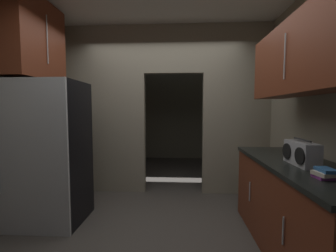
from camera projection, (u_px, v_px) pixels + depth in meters
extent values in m
plane|color=#47423D|center=(155.00, 237.00, 2.43)|extent=(20.00, 20.00, 0.00)
cube|color=gray|center=(104.00, 110.00, 3.77)|extent=(1.41, 0.12, 2.78)
cube|color=gray|center=(236.00, 110.00, 3.64)|extent=(1.09, 0.12, 2.78)
cube|color=gray|center=(174.00, 49.00, 3.63)|extent=(0.97, 0.12, 0.78)
cube|color=gray|center=(171.00, 111.00, 6.45)|extent=(3.47, 0.10, 2.78)
cube|color=gray|center=(97.00, 110.00, 5.18)|extent=(0.10, 2.76, 2.78)
cube|color=gray|center=(243.00, 110.00, 4.99)|extent=(0.10, 2.76, 2.78)
cube|color=black|center=(50.00, 152.00, 2.75)|extent=(0.83, 0.65, 1.74)
cube|color=#B7BABC|center=(31.00, 158.00, 2.41)|extent=(0.83, 0.03, 1.74)
cube|color=maroon|center=(299.00, 213.00, 2.08)|extent=(0.64, 1.86, 0.86)
cube|color=black|center=(301.00, 166.00, 2.05)|extent=(0.68, 1.86, 0.04)
cylinder|color=#B7BABC|center=(283.00, 231.00, 1.69)|extent=(0.01, 0.01, 0.22)
cylinder|color=#B7BABC|center=(250.00, 192.00, 2.51)|extent=(0.01, 0.01, 0.22)
cube|color=maroon|center=(306.00, 56.00, 1.98)|extent=(0.34, 1.68, 0.68)
cylinder|color=#B7BABC|center=(285.00, 56.00, 1.99)|extent=(0.01, 0.01, 0.41)
cube|color=maroon|center=(33.00, 40.00, 2.75)|extent=(0.34, 0.91, 0.99)
cylinder|color=#B7BABC|center=(47.00, 40.00, 2.74)|extent=(0.01, 0.01, 0.59)
cube|color=#B2B2B7|center=(302.00, 153.00, 1.98)|extent=(0.14, 0.38, 0.21)
cylinder|color=#262626|center=(302.00, 140.00, 1.97)|extent=(0.02, 0.27, 0.02)
cylinder|color=black|center=(300.00, 156.00, 1.87)|extent=(0.01, 0.15, 0.15)
cylinder|color=black|center=(287.00, 151.00, 2.10)|extent=(0.01, 0.15, 0.15)
cube|color=#8C3893|center=(324.00, 177.00, 1.59)|extent=(0.13, 0.12, 0.02)
cube|color=beige|center=(325.00, 174.00, 1.58)|extent=(0.14, 0.15, 0.03)
cube|color=#2D609E|center=(326.00, 170.00, 1.59)|extent=(0.10, 0.15, 0.02)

